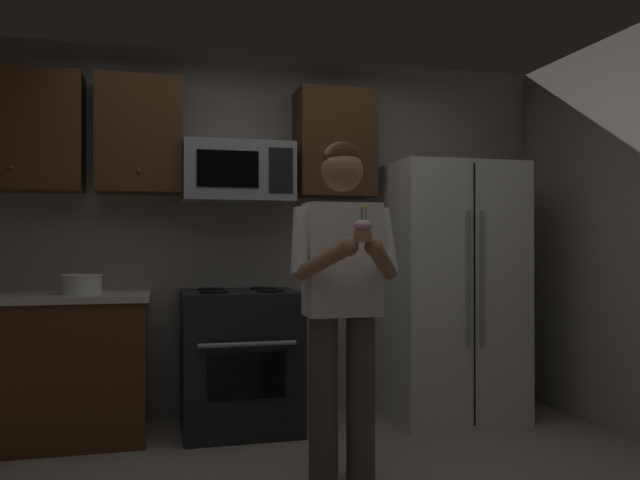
% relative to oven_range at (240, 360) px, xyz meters
% --- Properties ---
extents(wall_back, '(4.40, 0.10, 2.60)m').
position_rel_oven_range_xyz_m(wall_back, '(0.15, 0.39, 0.84)').
color(wall_back, gray).
rests_on(wall_back, ground).
extents(oven_range, '(0.76, 0.70, 0.93)m').
position_rel_oven_range_xyz_m(oven_range, '(0.00, 0.00, 0.00)').
color(oven_range, black).
rests_on(oven_range, ground).
extents(microwave, '(0.74, 0.41, 0.40)m').
position_rel_oven_range_xyz_m(microwave, '(0.00, 0.12, 1.26)').
color(microwave, '#9EA0A5').
extents(refrigerator, '(0.90, 0.75, 1.80)m').
position_rel_oven_range_xyz_m(refrigerator, '(1.50, -0.04, 0.44)').
color(refrigerator, white).
rests_on(refrigerator, ground).
extents(cabinet_row_upper, '(2.78, 0.36, 0.76)m').
position_rel_oven_range_xyz_m(cabinet_row_upper, '(-0.57, 0.17, 1.49)').
color(cabinet_row_upper, '#4C301C').
extents(counter_left, '(1.44, 0.66, 0.92)m').
position_rel_oven_range_xyz_m(counter_left, '(-1.30, 0.02, 0.00)').
color(counter_left, '#4C301C').
rests_on(counter_left, ground).
extents(bowl_large_white, '(0.26, 0.26, 0.12)m').
position_rel_oven_range_xyz_m(bowl_large_white, '(-1.00, -0.00, 0.52)').
color(bowl_large_white, white).
rests_on(bowl_large_white, counter_left).
extents(person, '(0.60, 0.48, 1.76)m').
position_rel_oven_range_xyz_m(person, '(0.39, -1.09, 0.53)').
color(person, '#4C4742').
rests_on(person, ground).
extents(cupcake, '(0.09, 0.09, 0.17)m').
position_rel_oven_range_xyz_m(cupcake, '(0.39, -1.42, 0.83)').
color(cupcake, '#A87F56').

